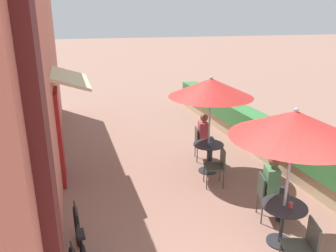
# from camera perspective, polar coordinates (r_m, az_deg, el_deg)

# --- Properties ---
(cafe_facade_wall) EXTENTS (0.98, 11.56, 4.20)m
(cafe_facade_wall) POSITION_cam_1_polar(r_m,az_deg,el_deg) (7.77, -20.11, 6.42)
(cafe_facade_wall) COLOR #C66B5B
(cafe_facade_wall) RESTS_ON ground_plane
(planter_hedge) EXTENTS (0.60, 10.56, 1.01)m
(planter_hedge) POSITION_cam_1_polar(r_m,az_deg,el_deg) (9.56, 14.45, -0.60)
(planter_hedge) COLOR tan
(planter_hedge) RESTS_ON ground_plane
(patio_table_near) EXTENTS (0.72, 0.72, 0.71)m
(patio_table_near) POSITION_cam_1_polar(r_m,az_deg,el_deg) (5.78, 19.37, -14.69)
(patio_table_near) COLOR #28282D
(patio_table_near) RESTS_ON ground_plane
(patio_umbrella_near) EXTENTS (1.92, 1.92, 2.31)m
(patio_umbrella_near) POSITION_cam_1_polar(r_m,az_deg,el_deg) (5.13, 21.19, 0.24)
(patio_umbrella_near) COLOR #B7B7BC
(patio_umbrella_near) RESTS_ON ground_plane
(cafe_chair_near_left) EXTENTS (0.51, 0.51, 0.87)m
(cafe_chair_near_left) POSITION_cam_1_polar(r_m,az_deg,el_deg) (5.26, 22.62, -18.46)
(cafe_chair_near_left) COLOR #384238
(cafe_chair_near_left) RESTS_ON ground_plane
(cafe_chair_near_right) EXTENTS (0.51, 0.51, 0.87)m
(cafe_chair_near_right) POSITION_cam_1_polar(r_m,az_deg,el_deg) (6.32, 16.79, -11.17)
(cafe_chair_near_right) COLOR #384238
(cafe_chair_near_right) RESTS_ON ground_plane
(seated_patron_near_right) EXTENTS (0.48, 0.43, 1.25)m
(seated_patron_near_right) POSITION_cam_1_polar(r_m,az_deg,el_deg) (6.27, 17.93, -9.75)
(seated_patron_near_right) COLOR #23232D
(seated_patron_near_right) RESTS_ON ground_plane
(coffee_cup_near) EXTENTS (0.07, 0.07, 0.09)m
(coffee_cup_near) POSITION_cam_1_polar(r_m,az_deg,el_deg) (5.62, 20.59, -12.74)
(coffee_cup_near) COLOR #B73D3D
(coffee_cup_near) RESTS_ON patio_table_near
(patio_table_mid) EXTENTS (0.72, 0.72, 0.71)m
(patio_table_mid) POSITION_cam_1_polar(r_m,az_deg,el_deg) (7.88, 7.01, -4.58)
(patio_table_mid) COLOR #28282D
(patio_table_mid) RESTS_ON ground_plane
(patio_umbrella_mid) EXTENTS (1.92, 1.92, 2.31)m
(patio_umbrella_mid) POSITION_cam_1_polar(r_m,az_deg,el_deg) (7.42, 7.48, 6.64)
(patio_umbrella_mid) COLOR #B7B7BC
(patio_umbrella_mid) RESTS_ON ground_plane
(cafe_chair_mid_left) EXTENTS (0.48, 0.48, 0.87)m
(cafe_chair_mid_left) POSITION_cam_1_polar(r_m,az_deg,el_deg) (7.26, 8.62, -6.53)
(cafe_chair_mid_left) COLOR #384238
(cafe_chair_mid_left) RESTS_ON ground_plane
(cafe_chair_mid_right) EXTENTS (0.48, 0.48, 0.87)m
(cafe_chair_mid_right) POSITION_cam_1_polar(r_m,az_deg,el_deg) (8.50, 5.66, -2.63)
(cafe_chair_mid_right) COLOR #384238
(cafe_chair_mid_right) RESTS_ON ground_plane
(seated_patron_mid_right) EXTENTS (0.46, 0.40, 1.25)m
(seated_patron_mid_right) POSITION_cam_1_polar(r_m,az_deg,el_deg) (8.46, 6.45, -1.53)
(seated_patron_mid_right) COLOR #23232D
(seated_patron_mid_right) RESTS_ON ground_plane
(coffee_cup_mid) EXTENTS (0.07, 0.07, 0.09)m
(coffee_cup_mid) POSITION_cam_1_polar(r_m,az_deg,el_deg) (7.67, 7.38, -3.17)
(coffee_cup_mid) COLOR teal
(coffee_cup_mid) RESTS_ON patio_table_mid
(bicycle_second) EXTENTS (0.16, 1.70, 0.76)m
(bicycle_second) POSITION_cam_1_polar(r_m,az_deg,el_deg) (5.30, -14.97, -19.41)
(bicycle_second) COLOR black
(bicycle_second) RESTS_ON ground_plane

